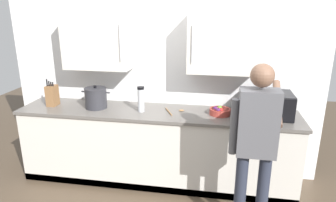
{
  "coord_description": "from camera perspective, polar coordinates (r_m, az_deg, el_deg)",
  "views": [
    {
      "loc": [
        0.72,
        -2.65,
        2.13
      ],
      "look_at": [
        0.15,
        0.66,
        1.08
      ],
      "focal_mm": 32.38,
      "sensor_mm": 36.0,
      "label": 1
    }
  ],
  "objects": [
    {
      "name": "back_wall_tiled",
      "position": [
        3.81,
        -1.3,
        6.56
      ],
      "size": [
        3.98,
        0.44,
        2.6
      ],
      "color": "white",
      "rests_on": "ground_plane"
    },
    {
      "name": "counter_unit",
      "position": [
        3.82,
        -2.12,
        -8.5
      ],
      "size": [
        3.37,
        0.65,
        0.93
      ],
      "color": "beige",
      "rests_on": "ground_plane"
    },
    {
      "name": "microwave_oven",
      "position": [
        3.59,
        18.04,
        -0.68
      ],
      "size": [
        0.6,
        0.73,
        0.28
      ],
      "color": "black",
      "rests_on": "counter_unit"
    },
    {
      "name": "stock_pot",
      "position": [
        3.82,
        -13.42,
        0.58
      ],
      "size": [
        0.36,
        0.27,
        0.28
      ],
      "color": "#2D2D33",
      "rests_on": "counter_unit"
    },
    {
      "name": "wooden_spoon",
      "position": [
        3.61,
        1.29,
        -1.88
      ],
      "size": [
        0.24,
        0.24,
        0.02
      ],
      "color": "#A37547",
      "rests_on": "counter_unit"
    },
    {
      "name": "thermos_flask",
      "position": [
        3.59,
        -5.11,
        0.37
      ],
      "size": [
        0.08,
        0.08,
        0.31
      ],
      "color": "#B7BABF",
      "rests_on": "counter_unit"
    },
    {
      "name": "fruit_bowl",
      "position": [
        3.56,
        9.73,
        -1.87
      ],
      "size": [
        0.24,
        0.24,
        0.1
      ],
      "color": "#AD3D33",
      "rests_on": "counter_unit"
    },
    {
      "name": "knife_block",
      "position": [
        4.08,
        -20.96,
        1.0
      ],
      "size": [
        0.11,
        0.15,
        0.35
      ],
      "color": "brown",
      "rests_on": "counter_unit"
    },
    {
      "name": "person_figure",
      "position": [
        2.8,
        16.28,
        -6.95
      ],
      "size": [
        0.48,
        0.65,
        1.69
      ],
      "color": "#282D3D",
      "rests_on": "ground_plane"
    }
  ]
}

